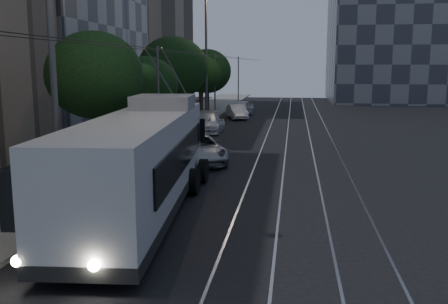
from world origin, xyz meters
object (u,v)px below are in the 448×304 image
car_white_b (207,122)px  car_white_d (241,108)px  pickup_silver (198,149)px  car_white_c (237,112)px  streetlamp_far (211,43)px  car_white_a (205,125)px  streetlamp_near (63,10)px  trolleybus (142,162)px

car_white_b → car_white_d: size_ratio=1.14×
pickup_silver → car_white_c: pickup_silver is taller
car_white_b → streetlamp_far: 7.91m
car_white_b → car_white_d: bearing=77.6°
car_white_b → car_white_a: bearing=-96.2°
car_white_c → streetlamp_far: 7.57m
pickup_silver → car_white_b: size_ratio=1.03×
car_white_a → streetlamp_far: streetlamp_far is taller
car_white_a → car_white_c: car_white_c is taller
streetlamp_near → streetlamp_far: streetlamp_far is taller
streetlamp_near → car_white_a: bearing=88.7°
car_white_b → streetlamp_far: size_ratio=0.44×
car_white_c → streetlamp_far: size_ratio=0.36×
trolleybus → pickup_silver: trolleybus is taller
trolleybus → car_white_a: 20.01m
car_white_d → streetlamp_near: streetlamp_near is taller
car_white_c → streetlamp_far: streetlamp_far is taller
car_white_a → car_white_d: size_ratio=0.85×
pickup_silver → car_white_d: (-0.28, 23.79, 0.04)m
trolleybus → car_white_d: 32.73m
pickup_silver → car_white_a: bearing=76.9°
streetlamp_far → car_white_d: bearing=75.7°
car_white_a → trolleybus: bearing=-62.2°
streetlamp_far → car_white_c: bearing=68.0°
pickup_silver → car_white_c: 21.00m
trolleybus → car_white_c: 29.95m
car_white_b → streetlamp_near: 22.74m
streetlamp_near → trolleybus: bearing=36.9°
car_white_c → streetlamp_near: streetlamp_near is taller
pickup_silver → car_white_b: bearing=76.5°
car_white_a → car_white_d: (1.32, 12.79, 0.11)m
pickup_silver → streetlamp_far: streetlamp_far is taller
trolleybus → car_white_c: trolleybus is taller
trolleybus → streetlamp_far: bearing=89.7°
car_white_b → pickup_silver: bearing=-88.4°
trolleybus → car_white_a: size_ratio=3.44×
car_white_c → car_white_b: bearing=-115.5°
car_white_d → car_white_a: bearing=-86.9°
trolleybus → pickup_silver: bearing=84.2°
car_white_b → car_white_c: car_white_b is taller
trolleybus → streetlamp_near: streetlamp_near is taller
pickup_silver → streetlamp_near: bearing=-122.7°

